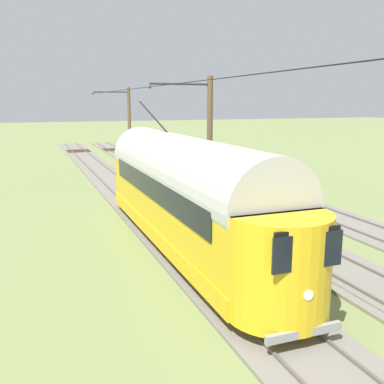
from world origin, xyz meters
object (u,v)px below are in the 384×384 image
at_px(vintage_streetcar, 184,190).
at_px(catenary_pole_foreground, 128,125).
at_px(catenary_pole_mid_near, 208,143).
at_px(switch_stand, 244,167).

relative_size(vintage_streetcar, catenary_pole_foreground, 2.36).
bearing_deg(catenary_pole_foreground, catenary_pole_mid_near, 90.00).
distance_m(vintage_streetcar, switch_stand, 17.15).
height_order(vintage_streetcar, switch_stand, vintage_streetcar).
height_order(catenary_pole_mid_near, switch_stand, catenary_pole_mid_near).
bearing_deg(vintage_streetcar, switch_stand, -125.09).
xyz_separation_m(catenary_pole_foreground, catenary_pole_mid_near, (0.00, 17.72, 0.00)).
xyz_separation_m(catenary_pole_mid_near, switch_stand, (-6.92, -9.39, -2.85)).
relative_size(catenary_pole_mid_near, switch_stand, 5.47).
distance_m(catenary_pole_foreground, catenary_pole_mid_near, 17.72).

